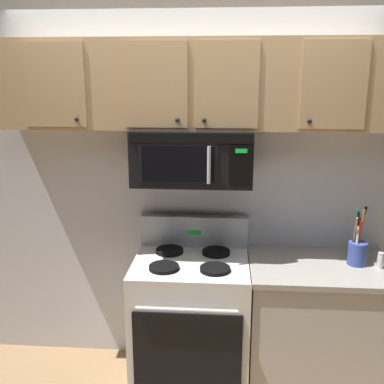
# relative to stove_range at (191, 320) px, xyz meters

# --- Properties ---
(back_wall) EXTENTS (5.20, 0.10, 2.70)m
(back_wall) POSITION_rel_stove_range_xyz_m (0.00, 0.37, 0.88)
(back_wall) COLOR silver
(back_wall) RESTS_ON ground_plane
(stove_range) EXTENTS (0.76, 0.69, 1.12)m
(stove_range) POSITION_rel_stove_range_xyz_m (0.00, 0.00, 0.00)
(stove_range) COLOR white
(stove_range) RESTS_ON ground_plane
(over_range_microwave) EXTENTS (0.76, 0.43, 0.35)m
(over_range_microwave) POSITION_rel_stove_range_xyz_m (-0.00, 0.12, 1.11)
(over_range_microwave) COLOR black
(upper_cabinets) EXTENTS (2.50, 0.36, 0.55)m
(upper_cabinets) POSITION_rel_stove_range_xyz_m (-0.00, 0.15, 1.56)
(upper_cabinets) COLOR tan
(counter_segment) EXTENTS (0.93, 0.65, 0.90)m
(counter_segment) POSITION_rel_stove_range_xyz_m (0.84, 0.01, -0.02)
(counter_segment) COLOR #BCB7AD
(counter_segment) RESTS_ON ground_plane
(utensil_crock_blue) EXTENTS (0.12, 0.12, 0.38)m
(utensil_crock_blue) POSITION_rel_stove_range_xyz_m (1.06, 0.03, 0.53)
(utensil_crock_blue) COLOR #384C9E
(utensil_crock_blue) RESTS_ON counter_segment
(salt_shaker) EXTENTS (0.04, 0.04, 0.10)m
(salt_shaker) POSITION_rel_stove_range_xyz_m (1.20, -0.02, 0.48)
(salt_shaker) COLOR white
(salt_shaker) RESTS_ON counter_segment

